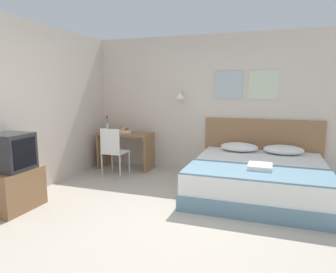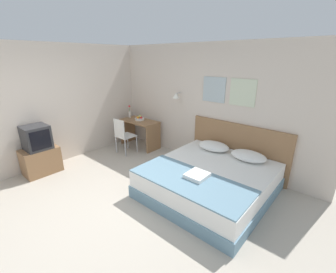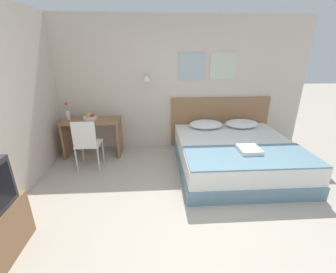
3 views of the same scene
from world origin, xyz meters
name	(u,v)px [view 3 (image 3 of 3)]	position (x,y,z in m)	size (l,w,h in m)	color
ground_plane	(193,232)	(0.00, 0.00, 0.00)	(24.00, 24.00, 0.00)	#B2A899
wall_back	(174,85)	(0.01, 2.64, 1.33)	(5.51, 0.31, 2.65)	beige
bed	(235,155)	(1.00, 1.51, 0.25)	(1.99, 2.09, 0.51)	#66899E
headboard	(219,122)	(1.00, 2.58, 0.54)	(2.11, 0.06, 1.07)	#8E6642
pillow_left	(206,124)	(0.62, 2.26, 0.59)	(0.67, 0.47, 0.15)	white
pillow_right	(242,124)	(1.37, 2.26, 0.59)	(0.67, 0.47, 0.15)	white
throw_blanket	(250,156)	(1.00, 0.90, 0.52)	(1.93, 0.84, 0.02)	#66899E
folded_towel_near_foot	(249,149)	(1.03, 1.05, 0.57)	(0.32, 0.34, 0.06)	white
desk	(93,131)	(-1.65, 2.24, 0.51)	(1.08, 0.54, 0.74)	#8E6642
desk_chair	(87,141)	(-1.59, 1.61, 0.54)	(0.42, 0.42, 0.92)	white
fruit_bowl	(90,117)	(-1.68, 2.27, 0.78)	(0.25, 0.25, 0.13)	silver
flower_vase	(68,113)	(-2.09, 2.28, 0.87)	(0.06, 0.06, 0.35)	silver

